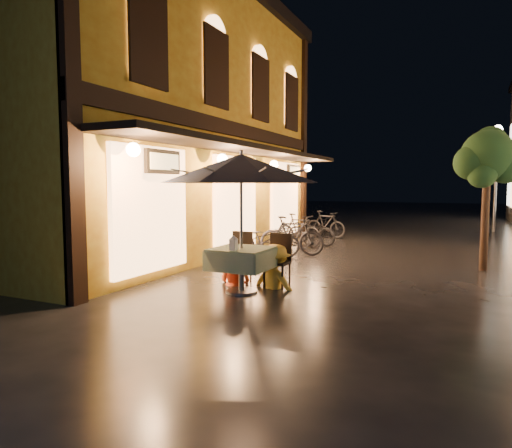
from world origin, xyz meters
The scene contains 17 objects.
ground centered at (0.00, 0.00, 0.00)m, with size 90.00×90.00×0.00m, color black.
west_building centered at (-5.72, 4.00, 3.71)m, with size 5.90×11.40×7.40m.
street_tree centered at (2.41, 4.51, 2.42)m, with size 1.43×1.20×3.15m.
streetlamp_far centered at (3.00, 14.00, 2.92)m, with size 0.36×0.36×4.23m.
cafe_table centered at (-1.47, 0.44, 0.59)m, with size 0.99×0.99×0.78m.
patio_umbrella centered at (-1.47, 0.44, 2.15)m, with size 2.74×2.74×2.46m.
cafe_chair_left centered at (-1.87, 1.18, 0.54)m, with size 0.42×0.42×0.97m.
cafe_chair_right centered at (-1.07, 1.18, 0.54)m, with size 0.42×0.42×0.97m.
table_lantern centered at (-1.47, 0.15, 0.92)m, with size 0.16×0.16×0.25m.
person_orange centered at (-1.89, 1.01, 0.70)m, with size 0.68×0.53×1.40m, color #EB5628.
person_yellow centered at (-1.09, 1.04, 0.77)m, with size 1.00×0.57×1.55m, color yellow.
bicycle_0 centered at (-2.66, 4.17, 0.46)m, with size 0.61×1.75×0.92m, color black.
bicycle_1 centered at (-2.17, 4.78, 0.52)m, with size 0.49×1.73×1.04m, color black.
bicycle_2 centered at (-2.73, 6.10, 0.40)m, with size 0.53×1.53×0.81m, color black.
bicycle_3 centered at (-2.59, 6.48, 0.50)m, with size 0.47×1.67×1.00m, color black.
bicycle_4 centered at (-2.36, 7.00, 0.44)m, with size 0.58×1.67×0.88m, color black.
bicycle_5 centered at (-2.54, 9.17, 0.48)m, with size 0.45×1.58×0.95m, color black.
Camera 1 is at (2.08, -6.54, 1.87)m, focal length 32.00 mm.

